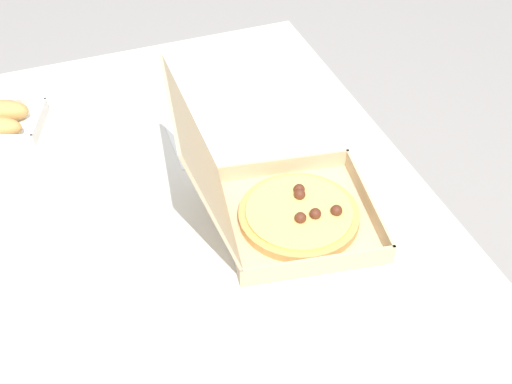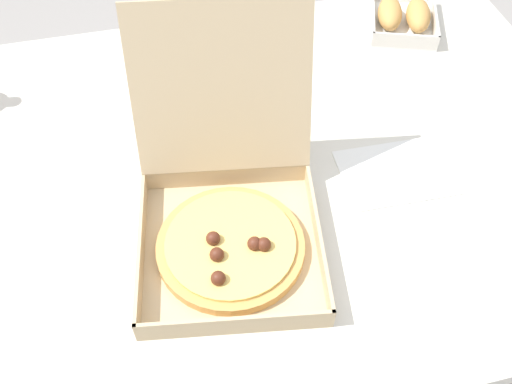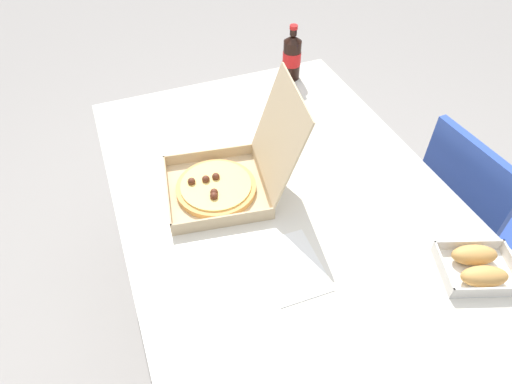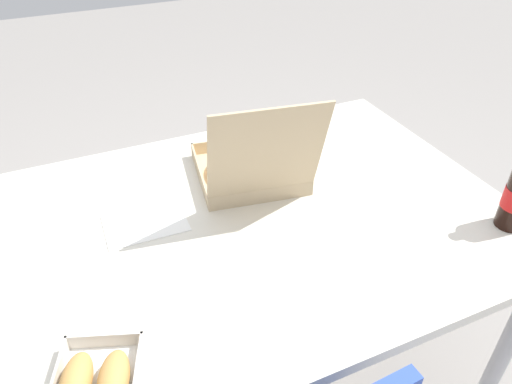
# 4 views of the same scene
# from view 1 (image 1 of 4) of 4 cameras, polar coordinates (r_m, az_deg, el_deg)

# --- Properties ---
(dining_table) EXTENTS (1.41, 0.99, 0.73)m
(dining_table) POSITION_cam_1_polar(r_m,az_deg,el_deg) (1.44, -4.76, -4.01)
(dining_table) COLOR silver
(dining_table) RESTS_ON ground_plane
(pizza_box_open) EXTENTS (0.36, 0.43, 0.33)m
(pizza_box_open) POSITION_cam_1_polar(r_m,az_deg,el_deg) (1.34, 2.19, -1.19)
(pizza_box_open) COLOR tan
(pizza_box_open) RESTS_ON dining_table
(bread_side_box) EXTENTS (0.21, 0.23, 0.06)m
(bread_side_box) POSITION_cam_1_polar(r_m,az_deg,el_deg) (1.71, -20.85, 5.63)
(bread_side_box) COLOR white
(bread_side_box) RESTS_ON dining_table
(paper_menu) EXTENTS (0.21, 0.16, 0.00)m
(paper_menu) POSITION_cam_1_polar(r_m,az_deg,el_deg) (1.59, -4.59, 4.77)
(paper_menu) COLOR white
(paper_menu) RESTS_ON dining_table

